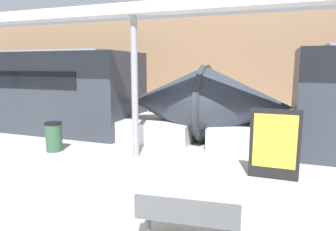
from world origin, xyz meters
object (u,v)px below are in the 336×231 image
(bench_near, at_px, (187,215))
(support_column_near, at_px, (135,88))
(poster_board, at_px, (274,144))
(trash_bin, at_px, (54,137))

(bench_near, xyz_separation_m, support_column_near, (-2.62, 3.66, 1.50))
(bench_near, bearing_deg, poster_board, 64.04)
(trash_bin, distance_m, poster_board, 6.39)
(bench_near, xyz_separation_m, trash_bin, (-5.24, 3.31, -0.02))
(bench_near, bearing_deg, trash_bin, 141.41)
(bench_near, distance_m, poster_board, 3.41)
(bench_near, height_order, trash_bin, trash_bin)
(bench_near, xyz_separation_m, poster_board, (1.14, 3.19, 0.36))
(support_column_near, bearing_deg, bench_near, -54.36)
(bench_near, relative_size, support_column_near, 0.39)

